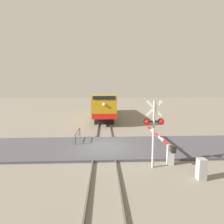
% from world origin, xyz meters
% --- Properties ---
extents(ground_plane, '(160.00, 160.00, 0.00)m').
position_xyz_m(ground_plane, '(0.00, 0.00, 0.00)').
color(ground_plane, gray).
extents(rail_track_left, '(0.08, 80.00, 0.15)m').
position_xyz_m(rail_track_left, '(-0.72, 0.00, 0.07)').
color(rail_track_left, '#59544C').
rests_on(rail_track_left, ground_plane).
extents(rail_track_right, '(0.08, 80.00, 0.15)m').
position_xyz_m(rail_track_right, '(0.72, 0.00, 0.07)').
color(rail_track_right, '#59544C').
rests_on(rail_track_right, ground_plane).
extents(road_surface, '(36.00, 5.38, 0.17)m').
position_xyz_m(road_surface, '(0.00, 0.00, 0.08)').
color(road_surface, '#47474C').
rests_on(road_surface, ground_plane).
extents(locomotive, '(3.05, 16.49, 3.86)m').
position_xyz_m(locomotive, '(0.00, 15.04, 2.04)').
color(locomotive, black).
rests_on(locomotive, ground_plane).
extents(crossing_signal, '(1.18, 0.33, 3.99)m').
position_xyz_m(crossing_signal, '(2.87, -3.52, 2.48)').
color(crossing_signal, '#ADADB2').
rests_on(crossing_signal, ground_plane).
extents(crossing_gate, '(0.36, 6.13, 1.32)m').
position_xyz_m(crossing_gate, '(4.06, -2.33, 0.83)').
color(crossing_gate, silver).
rests_on(crossing_gate, ground_plane).
extents(utility_cabinet, '(0.42, 0.40, 1.11)m').
position_xyz_m(utility_cabinet, '(4.97, -4.98, 0.55)').
color(utility_cabinet, '#999993').
rests_on(utility_cabinet, ground_plane).
extents(guard_railing, '(0.08, 2.79, 0.95)m').
position_xyz_m(guard_railing, '(-2.34, 1.88, 0.62)').
color(guard_railing, '#4C4742').
rests_on(guard_railing, ground_plane).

